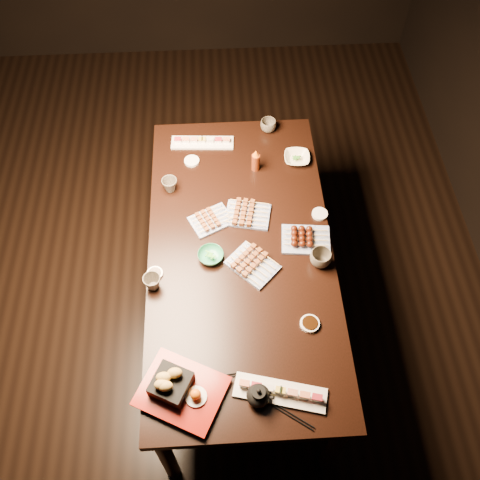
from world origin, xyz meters
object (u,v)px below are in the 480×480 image
dining_table (241,288)px  condiment_bottle (256,160)px  yakitori_plate_center (248,213)px  teacup_near_left (152,282)px  sushi_platter_far (202,141)px  teapot (258,395)px  edamame_bowl_cream (297,158)px  teacup_mid_right (321,258)px  yakitori_plate_left (211,218)px  teacup_far_left (170,185)px  yakitori_plate_right (253,263)px  edamame_bowl_green (211,256)px  tempura_tray (181,388)px  teacup_far_right (268,126)px  sushi_platter_near (280,391)px

dining_table → condiment_bottle: bearing=85.0°
yakitori_plate_center → teacup_near_left: teacup_near_left is taller
sushi_platter_far → teapot: bearing=101.6°
teacup_near_left → condiment_bottle: condiment_bottle is taller
edamame_bowl_cream → teacup_near_left: size_ratio=1.69×
yakitori_plate_center → teacup_mid_right: 0.44m
yakitori_plate_left → condiment_bottle: condiment_bottle is taller
teacup_far_left → yakitori_plate_left: bearing=-46.5°
yakitori_plate_right → teacup_far_left: (-0.40, 0.50, 0.01)m
edamame_bowl_green → yakitori_plate_center: bearing=51.6°
teacup_near_left → edamame_bowl_cream: bearing=44.8°
dining_table → yakitori_plate_right: size_ratio=7.92×
teacup_mid_right → tempura_tray: bearing=-137.7°
yakitori_plate_left → teacup_far_left: (-0.21, 0.22, 0.01)m
yakitori_plate_left → teapot: size_ratio=1.74×
dining_table → yakitori_plate_left: yakitori_plate_left is taller
teacup_far_right → condiment_bottle: condiment_bottle is taller
dining_table → sushi_platter_near: 0.83m
teacup_far_right → condiment_bottle: (-0.09, -0.29, 0.03)m
teacup_mid_right → edamame_bowl_cream: bearing=92.8°
dining_table → teacup_near_left: teacup_near_left is taller
yakitori_plate_left → edamame_bowl_green: 0.22m
yakitori_plate_right → condiment_bottle: condiment_bottle is taller
yakitori_plate_right → yakitori_plate_left: bearing=169.0°
yakitori_plate_left → edamame_bowl_green: yakitori_plate_left is taller
tempura_tray → yakitori_plate_right: bearing=87.6°
yakitori_plate_center → edamame_bowl_cream: (0.29, 0.37, -0.01)m
sushi_platter_far → teacup_near_left: teacup_near_left is taller
yakitori_plate_left → condiment_bottle: size_ratio=1.46×
teacup_near_left → teapot: (0.45, -0.55, 0.01)m
edamame_bowl_cream → teacup_mid_right: 0.67m
sushi_platter_near → teacup_near_left: teacup_near_left is taller
dining_table → teacup_far_right: teacup_far_right is taller
sushi_platter_far → teacup_mid_right: (0.55, -0.83, 0.02)m
yakitori_plate_right → yakitori_plate_left: 0.34m
edamame_bowl_cream → teacup_near_left: (-0.76, -0.75, 0.02)m
sushi_platter_far → yakitori_plate_left: bearing=97.4°
edamame_bowl_cream → teacup_far_right: size_ratio=1.55×
teacup_near_left → condiment_bottle: 0.88m
yakitori_plate_center → yakitori_plate_right: bearing=-77.3°
sushi_platter_far → yakitori_plate_left: 0.55m
yakitori_plate_left → edamame_bowl_cream: size_ratio=1.44×
yakitori_plate_left → teacup_mid_right: bearing=-54.8°
yakitori_plate_right → yakitori_plate_center: bearing=135.3°
edamame_bowl_green → teacup_far_left: 0.49m
teacup_near_left → teacup_mid_right: bearing=6.2°
condiment_bottle → edamame_bowl_green: bearing=-114.5°
tempura_tray → teapot: 0.32m
sushi_platter_far → yakitori_plate_center: yakitori_plate_center is taller
edamame_bowl_green → dining_table: bearing=13.0°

